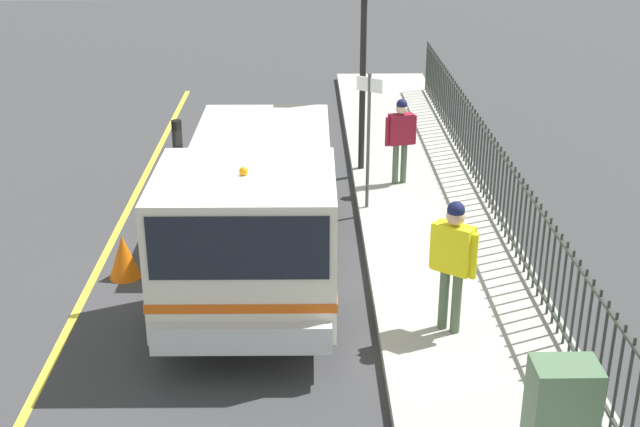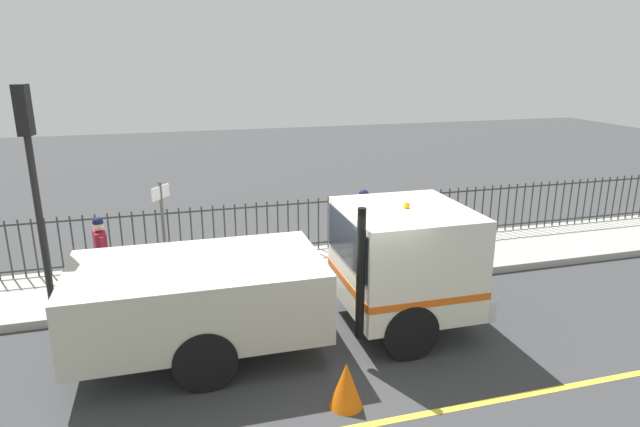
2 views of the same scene
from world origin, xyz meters
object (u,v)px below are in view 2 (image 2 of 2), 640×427
object	(u,v)px
pedestrian_distant	(101,248)
traffic_cone	(346,385)
work_truck	(316,273)
traffic_light_near	(30,157)
worker_standing	(363,220)
street_sign	(164,229)
utility_cabinet	(445,226)

from	to	relation	value
pedestrian_distant	traffic_cone	size ratio (longest dim) A/B	2.39
work_truck	traffic_light_near	size ratio (longest dim) A/B	1.64
pedestrian_distant	traffic_light_near	bearing A→B (deg)	114.91
traffic_cone	worker_standing	bearing A→B (deg)	-22.81
work_truck	street_sign	world-z (taller)	work_truck
pedestrian_distant	utility_cabinet	bearing A→B (deg)	-97.44
work_truck	traffic_cone	xyz separation A→B (m)	(-2.00, 0.12, -0.90)
pedestrian_distant	work_truck	bearing A→B (deg)	-137.65
traffic_light_near	utility_cabinet	distance (m)	9.30
street_sign	work_truck	bearing A→B (deg)	-126.63
pedestrian_distant	traffic_cone	bearing A→B (deg)	-154.91
worker_standing	utility_cabinet	xyz separation A→B (m)	(0.73, -2.48, -0.58)
utility_cabinet	street_sign	world-z (taller)	street_sign
worker_standing	street_sign	size ratio (longest dim) A/B	0.75
work_truck	utility_cabinet	size ratio (longest dim) A/B	6.59
work_truck	worker_standing	size ratio (longest dim) A/B	3.82
pedestrian_distant	traffic_cone	xyz separation A→B (m)	(-4.54, -3.57, -0.83)
utility_cabinet	traffic_cone	world-z (taller)	utility_cabinet
work_truck	traffic_light_near	distance (m)	5.27
worker_standing	pedestrian_distant	distance (m)	5.51
work_truck	pedestrian_distant	distance (m)	4.48
pedestrian_distant	traffic_cone	distance (m)	5.83
traffic_cone	street_sign	distance (m)	4.69
worker_standing	pedestrian_distant	world-z (taller)	worker_standing
utility_cabinet	traffic_light_near	bearing A→B (deg)	99.42
traffic_light_near	work_truck	bearing A→B (deg)	74.12
traffic_cone	pedestrian_distant	bearing A→B (deg)	38.23
traffic_light_near	street_sign	size ratio (longest dim) A/B	1.74
utility_cabinet	traffic_cone	distance (m)	6.94
traffic_light_near	street_sign	bearing A→B (deg)	95.63
utility_cabinet	traffic_cone	bearing A→B (deg)	140.35
work_truck	utility_cabinet	world-z (taller)	work_truck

